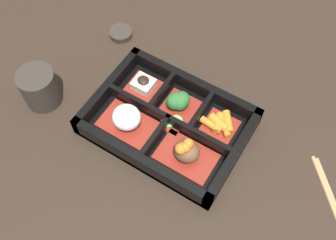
% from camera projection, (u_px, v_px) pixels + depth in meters
% --- Properties ---
extents(ground_plane, '(3.00, 3.00, 0.00)m').
position_uv_depth(ground_plane, '(168.00, 127.00, 0.69)').
color(ground_plane, black).
extents(bento_base, '(0.27, 0.19, 0.01)m').
position_uv_depth(bento_base, '(168.00, 126.00, 0.69)').
color(bento_base, black).
rests_on(bento_base, ground_plane).
extents(bento_rim, '(0.27, 0.19, 0.04)m').
position_uv_depth(bento_rim, '(169.00, 121.00, 0.68)').
color(bento_rim, black).
rests_on(bento_rim, ground_plane).
extents(bowl_stew, '(0.10, 0.06, 0.05)m').
position_uv_depth(bowl_stew, '(186.00, 152.00, 0.63)').
color(bowl_stew, maroon).
rests_on(bowl_stew, bento_base).
extents(bowl_rice, '(0.10, 0.06, 0.05)m').
position_uv_depth(bowl_rice, '(127.00, 119.00, 0.67)').
color(bowl_rice, maroon).
rests_on(bowl_rice, bento_base).
extents(bowl_carrots, '(0.06, 0.06, 0.02)m').
position_uv_depth(bowl_carrots, '(220.00, 125.00, 0.67)').
color(bowl_carrots, maroon).
rests_on(bowl_carrots, bento_base).
extents(bowl_greens, '(0.06, 0.06, 0.04)m').
position_uv_depth(bowl_greens, '(179.00, 102.00, 0.69)').
color(bowl_greens, maroon).
rests_on(bowl_greens, bento_base).
extents(bowl_tofu, '(0.06, 0.06, 0.03)m').
position_uv_depth(bowl_tofu, '(144.00, 85.00, 0.71)').
color(bowl_tofu, maroon).
rests_on(bowl_tofu, bento_base).
extents(bowl_pickles, '(0.04, 0.03, 0.01)m').
position_uv_depth(bowl_pickles, '(173.00, 123.00, 0.68)').
color(bowl_pickles, maroon).
rests_on(bowl_pickles, bento_base).
extents(tea_cup, '(0.07, 0.07, 0.07)m').
position_uv_depth(tea_cup, '(39.00, 87.00, 0.69)').
color(tea_cup, '#2D2823').
rests_on(tea_cup, ground_plane).
extents(sauce_dish, '(0.05, 0.05, 0.01)m').
position_uv_depth(sauce_dish, '(121.00, 33.00, 0.80)').
color(sauce_dish, '#2D2823').
rests_on(sauce_dish, ground_plane).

